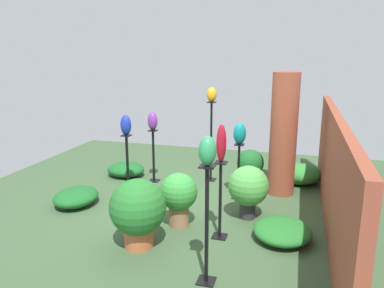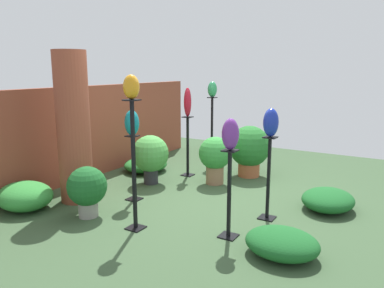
{
  "view_description": "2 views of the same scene",
  "coord_description": "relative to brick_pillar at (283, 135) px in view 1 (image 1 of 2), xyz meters",
  "views": [
    {
      "loc": [
        5.48,
        1.78,
        2.49
      ],
      "look_at": [
        0.07,
        0.22,
        1.12
      ],
      "focal_mm": 35.0,
      "sensor_mm": 36.0,
      "label": 1
    },
    {
      "loc": [
        -4.82,
        -2.64,
        1.92
      ],
      "look_at": [
        0.03,
        0.27,
        0.78
      ],
      "focal_mm": 35.0,
      "sensor_mm": 36.0,
      "label": 2
    }
  ],
  "objects": [
    {
      "name": "art_vase_teal",
      "position": [
        0.45,
        -0.71,
        0.07
      ],
      "size": [
        0.2,
        0.22,
        0.37
      ],
      "primitive_type": "ellipsoid",
      "color": "#0F727A",
      "rests_on": "pedestal_teal"
    },
    {
      "name": "pedestal_violet",
      "position": [
        0.03,
        -2.46,
        -0.62
      ],
      "size": [
        0.2,
        0.2,
        1.04
      ],
      "color": "black",
      "rests_on": "ground"
    },
    {
      "name": "potted_plant_front_left",
      "position": [
        2.5,
        -1.69,
        -0.57
      ],
      "size": [
        0.74,
        0.74,
        0.92
      ],
      "color": "#B25B38",
      "rests_on": "ground"
    },
    {
      "name": "brick_pillar",
      "position": [
        0.0,
        0.0,
        0.0
      ],
      "size": [
        0.47,
        0.47,
        2.18
      ],
      "primitive_type": "cylinder",
      "color": "brown",
      "rests_on": "ground"
    },
    {
      "name": "art_vase_jade",
      "position": [
        3.04,
        -0.64,
        0.42
      ],
      "size": [
        0.2,
        0.18,
        0.31
      ],
      "primitive_type": "ellipsoid",
      "color": "#2D9356",
      "rests_on": "pedestal_jade"
    },
    {
      "name": "art_vase_amber",
      "position": [
        -0.35,
        -1.39,
        0.63
      ],
      "size": [
        0.18,
        0.19,
        0.28
      ],
      "primitive_type": "ellipsoid",
      "color": "orange",
      "rests_on": "pedestal_amber"
    },
    {
      "name": "potted_plant_front_right",
      "position": [
        1.23,
        -0.43,
        -0.59
      ],
      "size": [
        0.62,
        0.62,
        0.83
      ],
      "color": "#2D2D33",
      "rests_on": "ground"
    },
    {
      "name": "ground_plane",
      "position": [
        1.15,
        -1.54,
        -1.09
      ],
      "size": [
        8.0,
        8.0,
        0.0
      ],
      "primitive_type": "plane",
      "color": "#385133"
    },
    {
      "name": "art_vase_cobalt",
      "position": [
        0.79,
        -2.66,
        0.18
      ],
      "size": [
        0.18,
        0.19,
        0.36
      ],
      "primitive_type": "ellipsoid",
      "color": "#192D9E",
      "rests_on": "pedestal_cobalt"
    },
    {
      "name": "potted_plant_mid_right",
      "position": [
        1.78,
        -1.37,
        -0.61
      ],
      "size": [
        0.55,
        0.55,
        0.81
      ],
      "color": "#936B4C",
      "rests_on": "ground"
    },
    {
      "name": "foliage_bed_center",
      "position": [
        1.8,
        0.13,
        -0.96
      ],
      "size": [
        0.85,
        0.79,
        0.26
      ],
      "primitive_type": "ellipsoid",
      "color": "#236B28",
      "rests_on": "ground"
    },
    {
      "name": "pedestal_ruby",
      "position": [
        1.97,
        -0.71,
        -0.6
      ],
      "size": [
        0.2,
        0.2,
        1.08
      ],
      "color": "black",
      "rests_on": "ground"
    },
    {
      "name": "potted_plant_near_pillar",
      "position": [
        -0.37,
        -0.6,
        -0.7
      ],
      "size": [
        0.52,
        0.52,
        0.68
      ],
      "color": "gray",
      "rests_on": "ground"
    },
    {
      "name": "art_vase_violet",
      "position": [
        0.03,
        -2.46,
        0.12
      ],
      "size": [
        0.18,
        0.19,
        0.35
      ],
      "primitive_type": "ellipsoid",
      "color": "#6B2D8C",
      "rests_on": "pedestal_violet"
    },
    {
      "name": "foliage_bed_west",
      "position": [
        1.52,
        -3.27,
        -0.95
      ],
      "size": [
        0.83,
        0.7,
        0.28
      ],
      "primitive_type": "ellipsoid",
      "color": "#195923",
      "rests_on": "ground"
    },
    {
      "name": "brick_wall_back",
      "position": [
        1.15,
        0.77,
        -0.28
      ],
      "size": [
        5.6,
        0.12,
        1.63
      ],
      "primitive_type": "cube",
      "color": "brown",
      "rests_on": "ground"
    },
    {
      "name": "pedestal_cobalt",
      "position": [
        0.79,
        -2.66,
        -0.6
      ],
      "size": [
        0.2,
        0.2,
        1.09
      ],
      "color": "black",
      "rests_on": "ground"
    },
    {
      "name": "foliage_bed_rear",
      "position": [
        -0.64,
        0.33,
        -0.9
      ],
      "size": [
        0.71,
        0.81,
        0.39
      ],
      "primitive_type": "ellipsoid",
      "color": "#338C38",
      "rests_on": "ground"
    },
    {
      "name": "foliage_bed_east",
      "position": [
        -0.09,
        -3.13,
        -0.95
      ],
      "size": [
        0.66,
        0.78,
        0.28
      ],
      "primitive_type": "ellipsoid",
      "color": "#195923",
      "rests_on": "ground"
    },
    {
      "name": "pedestal_jade",
      "position": [
        3.04,
        -0.64,
        -0.46
      ],
      "size": [
        0.2,
        0.2,
        1.36
      ],
      "color": "black",
      "rests_on": "ground"
    },
    {
      "name": "pedestal_amber",
      "position": [
        -0.35,
        -1.39,
        -0.36
      ],
      "size": [
        0.2,
        0.2,
        1.58
      ],
      "color": "black",
      "rests_on": "ground"
    },
    {
      "name": "art_vase_ruby",
      "position": [
        1.97,
        -0.71,
        0.25
      ],
      "size": [
        0.14,
        0.13,
        0.51
      ],
      "primitive_type": "ellipsoid",
      "color": "maroon",
      "rests_on": "pedestal_ruby"
    },
    {
      "name": "pedestal_teal",
      "position": [
        0.45,
        -0.71,
        -0.65
      ],
      "size": [
        0.2,
        0.2,
        0.97
      ],
      "color": "black",
      "rests_on": "ground"
    }
  ]
}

